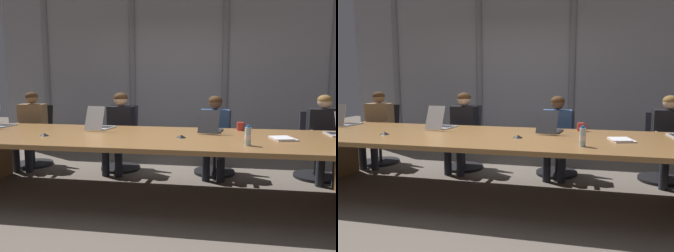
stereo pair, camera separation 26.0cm
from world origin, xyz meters
The scene contains 19 objects.
ground_plane centered at (0.00, 0.00, 0.00)m, with size 14.20×14.20×0.00m, color #6B6056.
conference_table centered at (0.00, 0.00, 0.61)m, with size 5.02×1.49×0.73m.
curtain_backdrop centered at (0.00, 2.59, 1.48)m, with size 7.10×0.17×2.97m.
laptop_left_end centered at (-2.18, 0.35, 0.80)m, with size 0.26×0.41×0.31m.
laptop_left_mid centered at (-0.75, 0.37, 0.79)m, with size 0.29×0.47×0.31m.
laptop_center centered at (0.68, 0.38, 0.79)m, with size 0.30×0.48×0.28m.
office_chair_left_end centered at (-2.17, 1.18, 0.36)m, with size 0.60×0.60×0.96m.
office_chair_left_mid centered at (-0.72, 1.19, 0.36)m, with size 0.60×0.60×0.97m.
office_chair_center centered at (0.71, 1.18, 0.35)m, with size 0.60×0.60×0.91m.
office_chair_right_mid centered at (2.13, 1.18, 0.35)m, with size 0.60×0.60×0.91m.
person_left_end centered at (-2.14, 1.03, 0.67)m, with size 0.43×0.56×1.18m.
person_left_mid centered at (-0.70, 1.03, 0.68)m, with size 0.42×0.57×1.18m.
person_center centered at (0.71, 1.03, 0.66)m, with size 0.42×0.55×1.15m.
person_right_mid centered at (2.18, 1.03, 0.67)m, with size 0.42×0.55×1.17m.
water_bottle_primary centered at (1.08, -0.40, 0.83)m, with size 0.06×0.06×0.20m.
coffee_mug_near centered at (1.05, 0.58, 0.79)m, with size 0.14×0.10×0.10m.
conference_mic_left_side centered at (0.37, -0.08, 0.75)m, with size 0.11×0.11×0.04m, color black.
conference_mic_middle centered at (-1.21, -0.22, 0.75)m, with size 0.11×0.11×0.04m, color black.
spiral_notepad centered at (1.48, 0.01, 0.74)m, with size 0.29×0.35×0.03m.
Camera 2 is at (1.09, -3.78, 1.41)m, focal length 36.62 mm.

